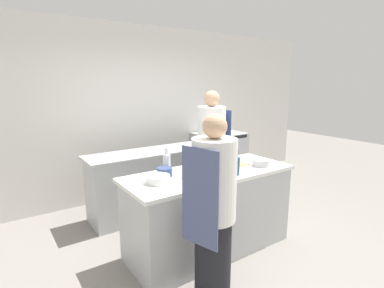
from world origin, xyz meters
TOP-DOWN VIEW (x-y plane):
  - ground_plane at (0.00, 0.00)m, footprint 16.00×16.00m
  - wall_back at (0.00, 2.13)m, footprint 8.00×0.06m
  - prep_counter at (0.00, 0.00)m, footprint 1.94×0.76m
  - pass_counter at (0.02, 1.26)m, footprint 2.07×0.57m
  - oven_range at (1.58, 1.74)m, footprint 0.88×0.67m
  - chef_at_prep_near at (-0.48, -0.66)m, footprint 0.43×0.41m
  - chef_at_stove at (0.50, 0.62)m, footprint 0.42×0.41m
  - bottle_olive_oil at (0.06, 0.07)m, footprint 0.09×0.09m
  - bottle_vinegar at (-0.40, 0.26)m, footprint 0.08×0.08m
  - bottle_wine at (0.15, -0.25)m, footprint 0.08×0.08m
  - bowl_mixing_large at (-0.13, -0.07)m, footprint 0.22×0.22m
  - bowl_prep_small at (-0.65, -0.01)m, footprint 0.23×0.23m
  - bowl_ceramic_blue at (0.63, -0.16)m, footprint 0.20×0.20m
  - bowl_wooden_salad at (-0.49, 0.15)m, footprint 0.16×0.16m
  - cup at (-0.32, -0.04)m, footprint 0.08×0.08m
  - cutting_board at (0.34, 0.03)m, footprint 0.43×0.19m

SIDE VIEW (x-z plane):
  - ground_plane at x=0.00m, z-range 0.00..0.00m
  - prep_counter at x=0.00m, z-range 0.00..0.93m
  - pass_counter at x=0.02m, z-range 0.00..0.93m
  - oven_range at x=1.58m, z-range 0.00..0.96m
  - chef_at_prep_near at x=-0.48m, z-range 0.00..1.65m
  - chef_at_stove at x=0.50m, z-range 0.00..1.79m
  - cutting_board at x=0.34m, z-range 0.93..0.94m
  - bowl_ceramic_blue at x=0.63m, z-range 0.93..1.01m
  - bowl_prep_small at x=-0.65m, z-range 0.93..1.01m
  - bowl_mixing_large at x=-0.13m, z-range 0.93..1.01m
  - bowl_wooden_salad at x=-0.49m, z-range 0.93..1.02m
  - cup at x=-0.32m, z-range 0.93..1.02m
  - bottle_olive_oil at x=0.06m, z-range 0.91..1.12m
  - bottle_wine at x=0.15m, z-range 0.90..1.17m
  - bottle_vinegar at x=-0.40m, z-range 0.90..1.18m
  - wall_back at x=0.00m, z-range 0.00..2.80m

